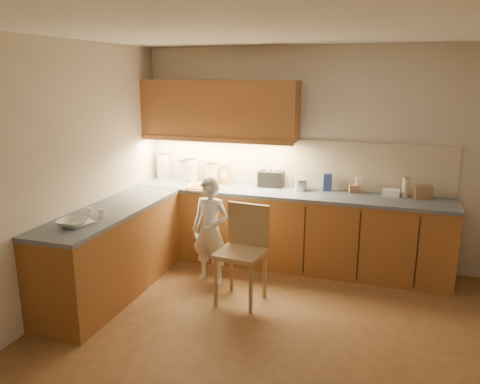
{
  "coord_description": "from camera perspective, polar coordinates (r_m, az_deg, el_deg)",
  "views": [
    {
      "loc": [
        0.76,
        -3.57,
        2.26
      ],
      "look_at": [
        -0.8,
        1.2,
        1.0
      ],
      "focal_mm": 35.0,
      "sensor_mm": 36.0,
      "label": 1
    }
  ],
  "objects": [
    {
      "name": "room",
      "position": [
        3.7,
        6.04,
        4.93
      ],
      "size": [
        4.54,
        4.5,
        2.62
      ],
      "color": "brown",
      "rests_on": "ground"
    },
    {
      "name": "l_counter",
      "position": [
        5.41,
        -1.08,
        -5.33
      ],
      "size": [
        3.77,
        2.62,
        0.92
      ],
      "color": "#91592A",
      "rests_on": "ground"
    },
    {
      "name": "backsplash",
      "position": [
        5.77,
        6.46,
        3.51
      ],
      "size": [
        3.75,
        0.02,
        0.58
      ],
      "primitive_type": "cube",
      "color": "beige",
      "rests_on": "l_counter"
    },
    {
      "name": "upper_cabinets",
      "position": [
        5.78,
        -2.6,
        9.99
      ],
      "size": [
        1.95,
        0.36,
        0.73
      ],
      "color": "#91592A",
      "rests_on": "ground"
    },
    {
      "name": "pizza_on_board",
      "position": [
        5.71,
        -4.5,
        0.66
      ],
      "size": [
        0.44,
        0.44,
        0.18
      ],
      "rotation": [
        0.0,
        0.0,
        0.42
      ],
      "color": "tan",
      "rests_on": "l_counter"
    },
    {
      "name": "child",
      "position": [
        5.15,
        -3.62,
        -4.77
      ],
      "size": [
        0.47,
        0.34,
        1.2
      ],
      "primitive_type": "imported",
      "rotation": [
        0.0,
        0.0,
        -0.13
      ],
      "color": "white",
      "rests_on": "ground"
    },
    {
      "name": "wooden_chair",
      "position": [
        4.77,
        0.45,
        -6.59
      ],
      "size": [
        0.49,
        0.49,
        0.99
      ],
      "rotation": [
        0.0,
        0.0,
        -0.09
      ],
      "color": "tan",
      "rests_on": "ground"
    },
    {
      "name": "mixing_bowl",
      "position": [
        4.53,
        -19.72,
        -3.56
      ],
      "size": [
        0.28,
        0.28,
        0.06
      ],
      "primitive_type": "imported",
      "rotation": [
        0.0,
        0.0,
        0.06
      ],
      "color": "white",
      "rests_on": "l_counter"
    },
    {
      "name": "canister_a",
      "position": [
        6.28,
        -9.35,
        3.25
      ],
      "size": [
        0.18,
        0.18,
        0.35
      ],
      "rotation": [
        0.0,
        0.0,
        -0.16
      ],
      "color": "beige",
      "rests_on": "l_counter"
    },
    {
      "name": "canister_b",
      "position": [
        6.07,
        -6.81,
        2.68
      ],
      "size": [
        0.17,
        0.17,
        0.3
      ],
      "rotation": [
        0.0,
        0.0,
        -0.38
      ],
      "color": "silver",
      "rests_on": "l_counter"
    },
    {
      "name": "canister_c",
      "position": [
        6.03,
        -5.98,
        2.77
      ],
      "size": [
        0.17,
        0.17,
        0.33
      ],
      "rotation": [
        0.0,
        0.0,
        0.06
      ],
      "color": "white",
      "rests_on": "l_counter"
    },
    {
      "name": "canister_d",
      "position": [
        5.94,
        -3.36,
        2.43
      ],
      "size": [
        0.17,
        0.17,
        0.28
      ],
      "rotation": [
        0.0,
        0.0,
        0.33
      ],
      "color": "silver",
      "rests_on": "l_counter"
    },
    {
      "name": "oil_jug",
      "position": [
        5.88,
        -1.85,
        2.29
      ],
      "size": [
        0.11,
        0.09,
        0.3
      ],
      "rotation": [
        0.0,
        0.0,
        0.21
      ],
      "color": "gold",
      "rests_on": "l_counter"
    },
    {
      "name": "toaster",
      "position": [
        5.76,
        3.78,
        1.6
      ],
      "size": [
        0.31,
        0.19,
        0.2
      ],
      "rotation": [
        0.0,
        0.0,
        0.05
      ],
      "color": "black",
      "rests_on": "l_counter"
    },
    {
      "name": "steel_pot",
      "position": [
        5.62,
        7.35,
        0.92
      ],
      "size": [
        0.18,
        0.18,
        0.14
      ],
      "color": "silver",
      "rests_on": "l_counter"
    },
    {
      "name": "blue_box",
      "position": [
        5.65,
        10.56,
        1.2
      ],
      "size": [
        0.12,
        0.1,
        0.21
      ],
      "primitive_type": "cube",
      "rotation": [
        0.0,
        0.0,
        0.35
      ],
      "color": "#324A97",
      "rests_on": "l_counter"
    },
    {
      "name": "card_box_a",
      "position": [
        5.63,
        13.79,
        0.38
      ],
      "size": [
        0.15,
        0.12,
        0.09
      ],
      "primitive_type": "cube",
      "rotation": [
        0.0,
        0.0,
        0.27
      ],
      "color": "tan",
      "rests_on": "l_counter"
    },
    {
      "name": "white_bottle",
      "position": [
        5.63,
        14.23,
        0.81
      ],
      "size": [
        0.07,
        0.07,
        0.18
      ],
      "primitive_type": "cube",
      "rotation": [
        0.0,
        0.0,
        0.24
      ],
      "color": "white",
      "rests_on": "l_counter"
    },
    {
      "name": "flat_pack",
      "position": [
        5.59,
        17.92,
        -0.09
      ],
      "size": [
        0.19,
        0.14,
        0.08
      ],
      "primitive_type": "cube",
      "rotation": [
        0.0,
        0.0,
        -0.02
      ],
      "color": "white",
      "rests_on": "l_counter"
    },
    {
      "name": "tall_jar",
      "position": [
        5.56,
        19.52,
        0.58
      ],
      "size": [
        0.08,
        0.08,
        0.24
      ],
      "rotation": [
        0.0,
        0.0,
        -0.28
      ],
      "color": "beige",
      "rests_on": "l_counter"
    },
    {
      "name": "card_box_b",
      "position": [
        5.6,
        21.4,
        0.03
      ],
      "size": [
        0.22,
        0.18,
        0.15
      ],
      "primitive_type": "cube",
      "rotation": [
        0.0,
        0.0,
        0.19
      ],
      "color": "#A07756",
      "rests_on": "l_counter"
    },
    {
      "name": "dough_cloth",
      "position": [
        4.61,
        -18.84,
        -3.46
      ],
      "size": [
        0.31,
        0.28,
        0.02
      ],
      "primitive_type": "cube",
      "rotation": [
        0.0,
        0.0,
        -0.41
      ],
      "color": "white",
      "rests_on": "l_counter"
    },
    {
      "name": "spice_jar_a",
      "position": [
        4.83,
        -17.88,
        -2.27
      ],
      "size": [
        0.07,
        0.07,
        0.07
      ],
      "primitive_type": "cylinder",
      "rotation": [
        0.0,
        0.0,
        0.29
      ],
      "color": "white",
      "rests_on": "l_counter"
    },
    {
      "name": "spice_jar_b",
      "position": [
        4.7,
        -16.52,
        -2.52
      ],
      "size": [
        0.08,
        0.08,
        0.09
      ],
      "primitive_type": "cylinder",
      "rotation": [
        0.0,
        0.0,
        0.26
      ],
      "color": "white",
      "rests_on": "l_counter"
    }
  ]
}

